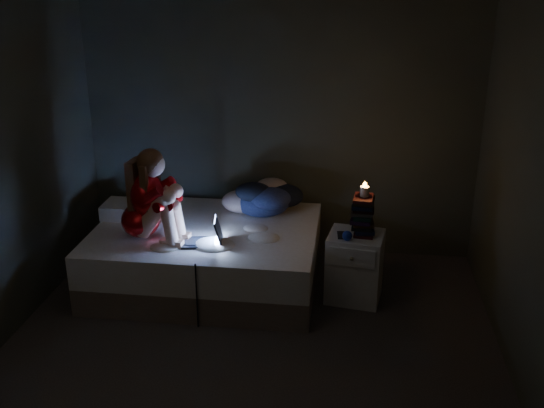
% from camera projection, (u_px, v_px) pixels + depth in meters
% --- Properties ---
extents(floor, '(3.60, 3.80, 0.02)m').
position_uv_depth(floor, '(247.00, 361.00, 4.42)').
color(floor, black).
rests_on(floor, ground).
extents(wall_back, '(3.60, 0.02, 2.60)m').
position_uv_depth(wall_back, '(279.00, 117.00, 5.72)').
color(wall_back, '#2F312B').
rests_on(wall_back, ground).
extents(wall_front, '(3.60, 0.02, 2.60)m').
position_uv_depth(wall_front, '(151.00, 368.00, 2.18)').
color(wall_front, '#2F312B').
rests_on(wall_front, ground).
extents(wall_right, '(0.02, 3.80, 2.60)m').
position_uv_depth(wall_right, '(544.00, 199.00, 3.73)').
color(wall_right, '#2F312B').
rests_on(wall_right, ground).
extents(bed, '(1.87, 1.40, 0.51)m').
position_uv_depth(bed, '(207.00, 255.00, 5.41)').
color(bed, beige).
rests_on(bed, ground).
extents(pillow, '(0.43, 0.31, 0.12)m').
position_uv_depth(pillow, '(129.00, 210.00, 5.54)').
color(pillow, silver).
rests_on(pillow, bed).
extents(woman, '(0.52, 0.38, 0.77)m').
position_uv_depth(woman, '(139.00, 194.00, 4.97)').
color(woman, '#970300').
rests_on(woman, bed).
extents(laptop, '(0.35, 0.27, 0.23)m').
position_uv_depth(laptop, '(201.00, 231.00, 4.98)').
color(laptop, black).
rests_on(laptop, bed).
extents(clothes_pile, '(0.64, 0.59, 0.31)m').
position_uv_depth(clothes_pile, '(262.00, 196.00, 5.58)').
color(clothes_pile, '#18204E').
rests_on(clothes_pile, bed).
extents(nightstand, '(0.48, 0.44, 0.57)m').
position_uv_depth(nightstand, '(355.00, 267.00, 5.14)').
color(nightstand, silver).
rests_on(nightstand, ground).
extents(book_stack, '(0.19, 0.25, 0.32)m').
position_uv_depth(book_stack, '(363.00, 215.00, 5.00)').
color(book_stack, black).
rests_on(book_stack, nightstand).
extents(candle, '(0.07, 0.07, 0.08)m').
position_uv_depth(candle, '(364.00, 192.00, 4.92)').
color(candle, beige).
rests_on(candle, book_stack).
extents(phone, '(0.10, 0.15, 0.01)m').
position_uv_depth(phone, '(343.00, 236.00, 5.00)').
color(phone, black).
rests_on(phone, nightstand).
extents(blue_orb, '(0.08, 0.08, 0.08)m').
position_uv_depth(blue_orb, '(350.00, 236.00, 4.91)').
color(blue_orb, '#132A98').
rests_on(blue_orb, nightstand).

